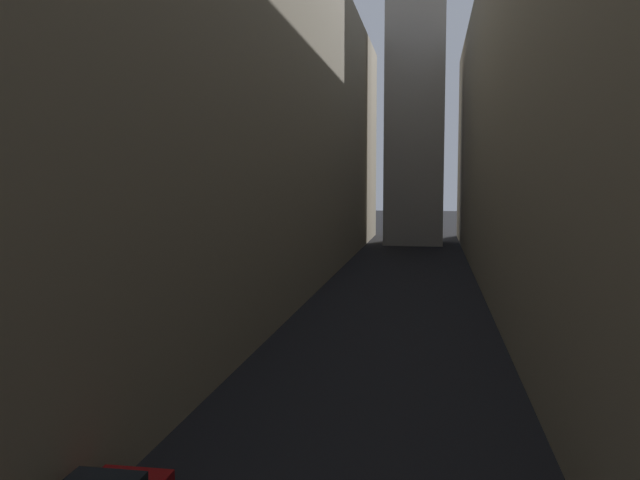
{
  "coord_description": "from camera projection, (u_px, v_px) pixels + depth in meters",
  "views": [
    {
      "loc": [
        2.08,
        11.46,
        7.49
      ],
      "look_at": [
        0.0,
        23.96,
        6.36
      ],
      "focal_mm": 37.62,
      "sensor_mm": 36.0,
      "label": 1
    }
  ],
  "objects": [
    {
      "name": "building_block_right",
      "position": [
        628.0,
        103.0,
        35.82
      ],
      "size": [
        13.76,
        108.0,
        23.25
      ],
      "primitive_type": "cube",
      "color": "gray",
      "rests_on": "ground"
    },
    {
      "name": "building_block_left",
      "position": [
        205.0,
        101.0,
        39.63
      ],
      "size": [
        11.44,
        108.0,
        24.4
      ],
      "primitive_type": "cube",
      "color": "gray",
      "rests_on": "ground"
    },
    {
      "name": "ground_plane",
      "position": [
        392.0,
        317.0,
        36.9
      ],
      "size": [
        264.0,
        264.0,
        0.0
      ],
      "primitive_type": "plane",
      "color": "black"
    }
  ]
}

